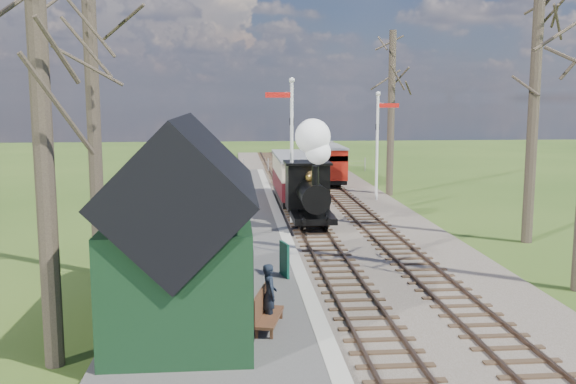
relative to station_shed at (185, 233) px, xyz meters
name	(u,v)px	position (x,y,z in m)	size (l,w,h in m)	color
distant_hills	(272,278)	(5.70, 60.38, -18.47)	(114.40, 48.00, 22.02)	#385B23
ballast_bed	(319,201)	(5.60, 18.00, -2.22)	(8.00, 60.00, 0.10)	brown
track_near	(295,201)	(4.30, 18.00, -2.17)	(1.60, 60.00, 0.15)	brown
track_far	(344,200)	(6.90, 18.00, -2.17)	(1.60, 60.00, 0.15)	brown
platform	(225,234)	(0.80, 10.00, -2.17)	(5.00, 44.00, 0.20)	#474442
coping_strip	(284,233)	(3.10, 10.00, -2.16)	(0.40, 44.00, 0.21)	#B2AD9E
station_shed	(185,233)	(0.00, 0.00, 0.00)	(3.25, 6.30, 4.78)	black
semaphore_near	(290,140)	(3.53, 12.00, 1.35)	(1.22, 0.24, 6.22)	silver
semaphore_far	(379,138)	(8.67, 18.00, 1.08)	(1.22, 0.24, 5.72)	silver
bare_trees	(370,103)	(5.63, 6.10, 2.94)	(15.51, 22.39, 12.00)	#382D23
fence_line	(280,164)	(4.60, 32.00, -1.72)	(12.60, 0.08, 1.00)	slate
locomotive	(310,180)	(4.29, 11.13, -0.23)	(1.76, 4.11, 4.40)	black
coach	(296,176)	(4.30, 17.19, -0.78)	(2.05, 7.04, 2.16)	black
red_carriage_a	(327,164)	(6.90, 24.07, -0.89)	(1.88, 4.65, 1.97)	black
red_carriage_b	(316,156)	(6.90, 29.57, -0.89)	(1.88, 4.65, 1.97)	black
sign_board	(285,259)	(2.61, 3.45, -1.56)	(0.26, 0.69, 1.01)	#0D3F2F
bench	(265,310)	(1.81, -0.75, -1.66)	(0.79, 1.60, 0.88)	#4D2D1B
person	(270,294)	(1.94, -0.52, -1.35)	(0.52, 0.34, 1.43)	black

